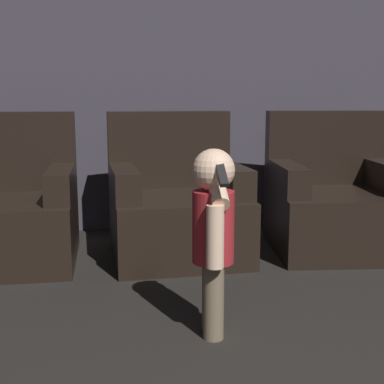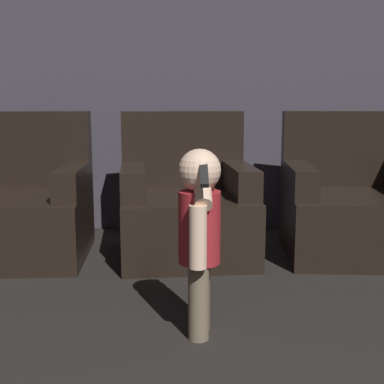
{
  "view_description": "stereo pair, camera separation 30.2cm",
  "coord_description": "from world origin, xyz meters",
  "px_view_note": "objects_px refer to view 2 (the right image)",
  "views": [
    {
      "loc": [
        -0.51,
        0.06,
        1.1
      ],
      "look_at": [
        -0.12,
        3.01,
        0.57
      ],
      "focal_mm": 50.0,
      "sensor_mm": 36.0,
      "label": 1
    },
    {
      "loc": [
        -0.21,
        0.03,
        1.1
      ],
      "look_at": [
        -0.12,
        3.01,
        0.57
      ],
      "focal_mm": 50.0,
      "sensor_mm": 36.0,
      "label": 2
    }
  ],
  "objects_px": {
    "armchair_middle": "(186,208)",
    "armchair_right": "(349,207)",
    "person_toddler": "(200,228)",
    "armchair_left": "(22,209)"
  },
  "relations": [
    {
      "from": "armchair_middle",
      "to": "person_toddler",
      "type": "bearing_deg",
      "value": -92.83
    },
    {
      "from": "armchair_middle",
      "to": "armchair_right",
      "type": "distance_m",
      "value": 1.15
    },
    {
      "from": "armchair_left",
      "to": "person_toddler",
      "type": "bearing_deg",
      "value": -49.57
    },
    {
      "from": "armchair_left",
      "to": "armchair_middle",
      "type": "xyz_separation_m",
      "value": [
        1.14,
        -0.0,
        0.0
      ]
    },
    {
      "from": "armchair_middle",
      "to": "armchair_right",
      "type": "relative_size",
      "value": 1.0
    },
    {
      "from": "armchair_left",
      "to": "armchair_right",
      "type": "height_order",
      "value": "same"
    },
    {
      "from": "armchair_middle",
      "to": "person_toddler",
      "type": "relative_size",
      "value": 1.14
    },
    {
      "from": "armchair_middle",
      "to": "armchair_right",
      "type": "height_order",
      "value": "same"
    },
    {
      "from": "armchair_left",
      "to": "person_toddler",
      "type": "xyz_separation_m",
      "value": [
        1.18,
        -1.31,
        0.18
      ]
    },
    {
      "from": "armchair_left",
      "to": "armchair_right",
      "type": "xyz_separation_m",
      "value": [
        2.3,
        -0.0,
        0.0
      ]
    }
  ]
}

